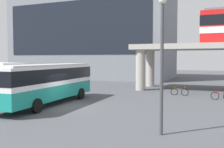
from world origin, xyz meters
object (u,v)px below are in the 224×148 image
(bus_main, at_px, (47,80))
(bicycle_brown, at_px, (180,92))
(bicycle_red, at_px, (221,96))
(station_building, at_px, (94,36))

(bus_main, bearing_deg, bicycle_brown, 46.47)
(bicycle_red, height_order, bicycle_brown, same)
(bus_main, xyz_separation_m, bicycle_red, (12.90, 7.76, -1.63))
(station_building, distance_m, bicycle_brown, 29.37)
(station_building, bearing_deg, bicycle_brown, -46.38)
(station_building, relative_size, bicycle_brown, 16.81)
(bicycle_red, xyz_separation_m, bicycle_brown, (-3.85, 1.76, 0.00))
(bus_main, relative_size, bicycle_red, 6.29)
(bicycle_red, distance_m, bicycle_brown, 4.24)
(station_building, height_order, bicycle_red, station_building)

